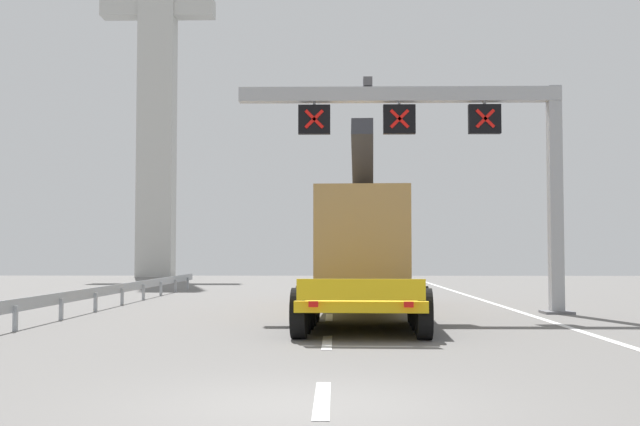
# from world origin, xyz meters

# --- Properties ---
(ground) EXTENTS (112.00, 112.00, 0.00)m
(ground) POSITION_xyz_m (0.00, 0.00, 0.00)
(ground) COLOR slate
(lane_markings) EXTENTS (0.20, 73.09, 0.01)m
(lane_markings) POSITION_xyz_m (0.22, 29.24, 0.01)
(lane_markings) COLOR silver
(lane_markings) RESTS_ON ground
(edge_line_right) EXTENTS (0.20, 63.00, 0.01)m
(edge_line_right) POSITION_xyz_m (6.20, 12.00, 0.01)
(edge_line_right) COLOR silver
(edge_line_right) RESTS_ON ground
(overhead_lane_gantry) EXTENTS (10.26, 0.90, 7.33)m
(overhead_lane_gantry) POSITION_xyz_m (3.88, 14.92, 5.59)
(overhead_lane_gantry) COLOR #9EA0A5
(overhead_lane_gantry) RESTS_ON ground
(heavy_haul_truck_yellow) EXTENTS (3.58, 14.15, 5.30)m
(heavy_haul_truck_yellow) POSITION_xyz_m (1.29, 14.89, 1.99)
(heavy_haul_truck_yellow) COLOR yellow
(heavy_haul_truck_yellow) RESTS_ON ground
(guardrail_left) EXTENTS (0.13, 34.84, 0.76)m
(guardrail_left) POSITION_xyz_m (-7.25, 15.42, 0.56)
(guardrail_left) COLOR #999EA3
(guardrail_left) RESTS_ON ground
(bridge_pylon_distant) EXTENTS (9.00, 2.00, 34.43)m
(bridge_pylon_distant) POSITION_xyz_m (-13.71, 52.62, 17.61)
(bridge_pylon_distant) COLOR #B7B7B2
(bridge_pylon_distant) RESTS_ON ground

